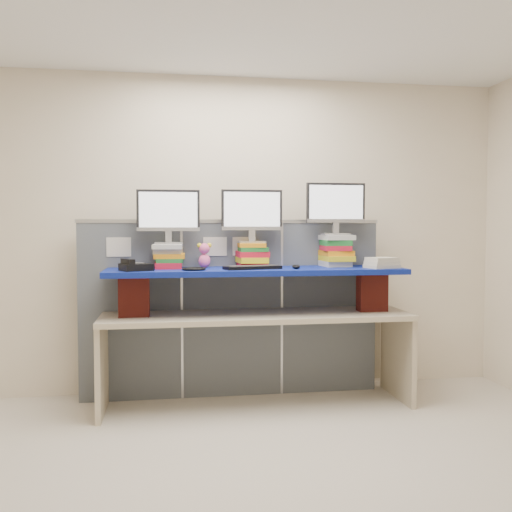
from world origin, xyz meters
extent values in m
cube|color=#F5E5CA|center=(0.00, 0.00, 1.40)|extent=(5.00, 4.00, 2.80)
cube|color=beige|center=(0.00, 0.00, 0.00)|extent=(5.00, 4.00, 0.01)
cube|color=#4F565D|center=(-0.87, 1.78, 0.75)|extent=(0.85, 0.05, 1.50)
cube|color=#4F565D|center=(0.00, 1.78, 0.75)|extent=(0.85, 0.05, 1.50)
cube|color=#4F565D|center=(0.87, 1.78, 0.75)|extent=(0.85, 0.05, 1.50)
cube|color=#B5B8BC|center=(0.00, 1.78, 1.51)|extent=(2.60, 0.06, 0.03)
cube|color=silver|center=(-0.95, 1.75, 1.30)|extent=(0.20, 0.00, 0.16)
cube|color=silver|center=(-0.15, 1.75, 1.30)|extent=(0.20, 0.00, 0.16)
cube|color=silver|center=(0.10, 1.75, 1.30)|extent=(0.20, 0.00, 0.16)
cube|color=silver|center=(0.90, 1.75, 1.30)|extent=(0.20, 0.00, 0.16)
cube|color=beige|center=(0.16, 1.49, 0.74)|extent=(2.51, 0.74, 0.04)
cube|color=beige|center=(-1.07, 1.50, 0.36)|extent=(0.04, 0.68, 0.72)
cube|color=beige|center=(1.39, 1.49, 0.36)|extent=(0.04, 0.68, 0.72)
cube|color=maroon|center=(-0.81, 1.45, 0.92)|extent=(0.24, 0.13, 0.32)
cube|color=maroon|center=(1.14, 1.44, 0.92)|extent=(0.24, 0.13, 0.32)
cube|color=navy|center=(0.16, 1.49, 1.11)|extent=(2.42, 0.62, 0.04)
cube|color=red|center=(-0.55, 1.61, 1.15)|extent=(0.21, 0.29, 0.05)
cube|color=#20782F|center=(-0.53, 1.62, 1.19)|extent=(0.23, 0.30, 0.03)
cube|color=orange|center=(-0.54, 1.61, 1.23)|extent=(0.26, 0.28, 0.04)
cube|color=beige|center=(-0.55, 1.63, 1.27)|extent=(0.23, 0.27, 0.04)
cube|color=beige|center=(-0.55, 1.61, 1.31)|extent=(0.25, 0.31, 0.04)
cube|color=red|center=(0.15, 1.61, 1.15)|extent=(0.23, 0.27, 0.04)
cube|color=yellow|center=(0.15, 1.61, 1.19)|extent=(0.24, 0.31, 0.05)
cube|color=red|center=(0.15, 1.62, 1.24)|extent=(0.25, 0.30, 0.05)
cube|color=#20782F|center=(0.15, 1.61, 1.28)|extent=(0.23, 0.29, 0.04)
cube|color=orange|center=(0.14, 1.61, 1.32)|extent=(0.23, 0.29, 0.03)
cube|color=beige|center=(0.87, 1.61, 1.15)|extent=(0.23, 0.28, 0.05)
cube|color=yellow|center=(0.88, 1.60, 1.20)|extent=(0.25, 0.31, 0.05)
cube|color=orange|center=(0.88, 1.61, 1.24)|extent=(0.25, 0.29, 0.04)
cube|color=red|center=(0.87, 1.60, 1.29)|extent=(0.23, 0.27, 0.04)
cube|color=#20782F|center=(0.87, 1.60, 1.33)|extent=(0.24, 0.28, 0.05)
cube|color=beige|center=(0.88, 1.61, 1.38)|extent=(0.25, 0.30, 0.04)
cube|color=#949499|center=(-0.54, 1.62, 1.33)|extent=(0.22, 0.14, 0.02)
cube|color=#949499|center=(-0.54, 1.62, 1.39)|extent=(0.05, 0.04, 0.09)
cube|color=black|center=(-0.54, 1.62, 1.60)|extent=(0.51, 0.04, 0.34)
cube|color=silver|center=(-0.54, 1.60, 1.60)|extent=(0.47, 0.01, 0.30)
cube|color=#949499|center=(0.15, 1.61, 1.34)|extent=(0.22, 0.14, 0.02)
cube|color=#949499|center=(0.15, 1.61, 1.39)|extent=(0.05, 0.04, 0.09)
cube|color=black|center=(0.15, 1.61, 1.61)|extent=(0.51, 0.04, 0.34)
cube|color=silver|center=(0.15, 1.59, 1.61)|extent=(0.47, 0.01, 0.30)
cube|color=#949499|center=(0.87, 1.61, 1.41)|extent=(0.22, 0.14, 0.02)
cube|color=#949499|center=(0.87, 1.61, 1.46)|extent=(0.05, 0.04, 0.09)
cube|color=black|center=(0.87, 1.61, 1.67)|extent=(0.51, 0.04, 0.34)
cube|color=silver|center=(0.87, 1.59, 1.67)|extent=(0.47, 0.01, 0.30)
cube|color=black|center=(0.12, 1.40, 1.14)|extent=(0.48, 0.26, 0.03)
cube|color=#313134|center=(0.12, 1.40, 1.16)|extent=(0.41, 0.19, 0.00)
ellipsoid|color=black|center=(0.47, 1.37, 1.15)|extent=(0.08, 0.12, 0.03)
cube|color=black|center=(-0.79, 1.38, 1.16)|extent=(0.28, 0.27, 0.05)
cube|color=#313134|center=(-0.79, 1.38, 1.19)|extent=(0.14, 0.14, 0.01)
cube|color=black|center=(-0.85, 1.35, 1.20)|extent=(0.12, 0.20, 0.04)
torus|color=black|center=(-0.35, 1.36, 1.14)|extent=(0.20, 0.20, 0.02)
ellipsoid|color=pink|center=(-0.25, 1.63, 1.19)|extent=(0.10, 0.09, 0.11)
sphere|color=pink|center=(-0.25, 1.63, 1.29)|extent=(0.09, 0.09, 0.09)
sphere|color=yellow|center=(-0.29, 1.63, 1.31)|extent=(0.04, 0.04, 0.04)
sphere|color=yellow|center=(-0.21, 1.63, 1.31)|extent=(0.04, 0.04, 0.04)
cube|color=beige|center=(1.19, 1.35, 1.14)|extent=(0.29, 0.25, 0.03)
cube|color=beige|center=(1.19, 1.35, 1.17)|extent=(0.27, 0.24, 0.03)
cube|color=beige|center=(1.19, 1.35, 1.20)|extent=(0.26, 0.23, 0.03)
camera|label=1|loc=(-0.57, -3.09, 1.46)|focal=40.00mm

